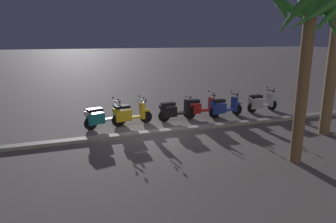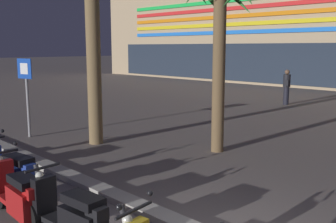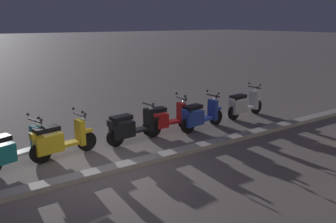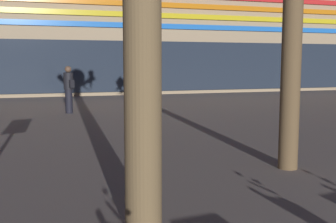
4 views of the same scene
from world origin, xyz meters
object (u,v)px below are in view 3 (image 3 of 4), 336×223
Objects in this scene: scooter_blue_mid_front at (199,116)px; scooter_black_far_back at (131,127)px; scooter_yellow_mid_centre at (59,140)px; scooter_silver_mid_rear at (243,105)px; scooter_teal_gap_after_mid at (11,150)px; scooter_red_last_in_row at (165,119)px.

scooter_blue_mid_front is 1.00× the size of scooter_black_far_back.
scooter_yellow_mid_centre is at bearing -2.11° from scooter_blue_mid_front.
scooter_blue_mid_front is at bearing 177.89° from scooter_yellow_mid_centre.
scooter_silver_mid_rear is 7.72m from scooter_teal_gap_after_mid.
scooter_black_far_back is 2.03m from scooter_yellow_mid_centre.
scooter_teal_gap_after_mid is (1.11, 0.03, -0.01)m from scooter_yellow_mid_centre.
scooter_blue_mid_front is 1.01× the size of scooter_teal_gap_after_mid.
scooter_red_last_in_row is 1.27m from scooter_black_far_back.
scooter_silver_mid_rear is 4.58m from scooter_black_far_back.
scooter_black_far_back is 1.03× the size of scooter_yellow_mid_centre.
scooter_yellow_mid_centre is 0.99× the size of scooter_teal_gap_after_mid.
scooter_black_far_back is at bearing -4.17° from scooter_blue_mid_front.
scooter_teal_gap_after_mid is at bearing 0.68° from scooter_black_far_back.
scooter_blue_mid_front reaches higher than scooter_black_far_back.
scooter_black_far_back is 1.01× the size of scooter_teal_gap_after_mid.
scooter_red_last_in_row is 3.30m from scooter_yellow_mid_centre.
scooter_silver_mid_rear is 1.00× the size of scooter_blue_mid_front.
scooter_black_far_back is at bearing 1.31° from scooter_silver_mid_rear.
scooter_silver_mid_rear is 1.00× the size of scooter_black_far_back.
scooter_blue_mid_front is 1.01× the size of scooter_red_last_in_row.
scooter_silver_mid_rear is 1.01× the size of scooter_red_last_in_row.
scooter_silver_mid_rear is 6.61m from scooter_yellow_mid_centre.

